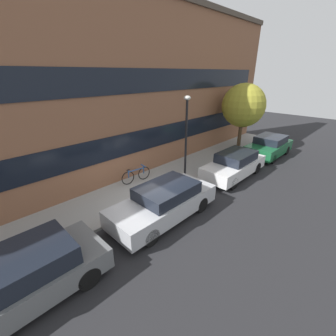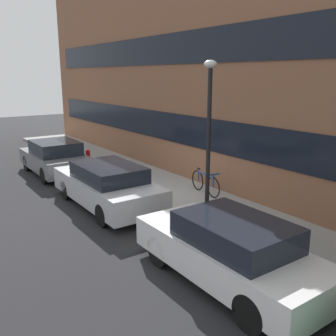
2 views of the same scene
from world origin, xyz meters
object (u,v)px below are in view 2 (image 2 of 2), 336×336
(lamp_post, at_px, (209,125))
(parked_car_grey, at_px, (55,157))
(parked_car_silver, at_px, (107,185))
(parked_car_white, at_px, (230,250))
(fire_hydrant, at_px, (88,157))
(bicycle, at_px, (205,182))

(lamp_post, bearing_deg, parked_car_grey, -169.22)
(parked_car_silver, height_order, parked_car_white, parked_car_white)
(parked_car_white, height_order, fire_hydrant, parked_car_white)
(parked_car_grey, bearing_deg, lamp_post, -169.22)
(parked_car_grey, bearing_deg, fire_hydrant, -79.04)
(parked_car_grey, bearing_deg, parked_car_white, -180.00)
(parked_car_white, xyz_separation_m, lamp_post, (-2.34, 1.45, 2.03))
(parked_car_white, height_order, lamp_post, lamp_post)
(parked_car_silver, bearing_deg, bicycle, -108.47)
(parked_car_white, relative_size, lamp_post, 0.99)
(bicycle, bearing_deg, lamp_post, -32.47)
(parked_car_white, height_order, bicycle, parked_car_white)
(parked_car_white, distance_m, fire_hydrant, 10.35)
(parked_car_white, bearing_deg, fire_hydrant, -8.46)
(parked_car_grey, xyz_separation_m, bicycle, (5.71, 3.02, -0.18))
(bicycle, bearing_deg, parked_car_silver, -101.27)
(fire_hydrant, bearing_deg, parked_car_white, -8.46)
(parked_car_grey, distance_m, parked_car_white, 9.94)
(parked_car_grey, distance_m, parked_car_silver, 4.70)
(parked_car_silver, relative_size, lamp_post, 1.06)
(fire_hydrant, xyz_separation_m, lamp_post, (7.90, -0.08, 2.25))
(parked_car_grey, distance_m, bicycle, 6.46)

